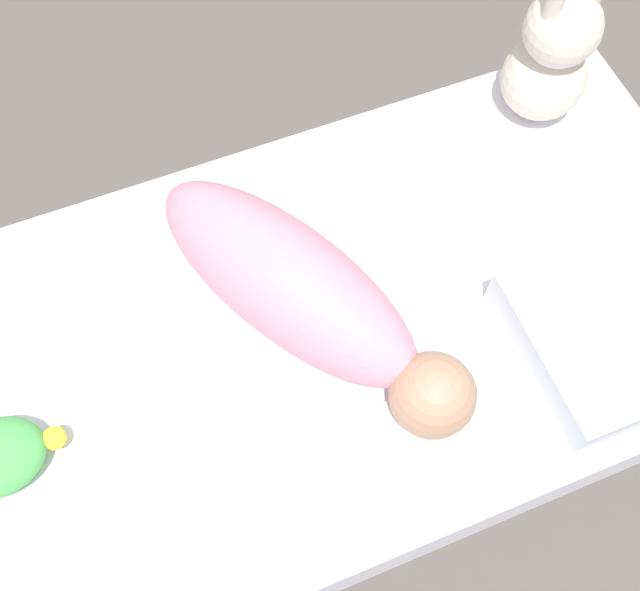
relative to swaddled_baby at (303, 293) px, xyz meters
The scene contains 6 objects.
ground_plane 0.32m from the swaddled_baby, 17.66° to the right, with size 12.00×12.00×0.00m, color #514C47.
bed_mattress 0.21m from the swaddled_baby, 17.66° to the right, with size 1.36×0.76×0.22m.
burp_cloth 0.31m from the swaddled_baby, 72.91° to the right, with size 0.25×0.18×0.02m.
swaddled_baby is the anchor object (origin of this frame).
pillow 0.51m from the swaddled_baby, 26.24° to the right, with size 0.33×0.29×0.09m.
bunny_plush 0.63m from the swaddled_baby, 23.88° to the left, with size 0.16×0.16×0.34m.
Camera 1 is at (-0.24, -0.46, 1.36)m, focal length 42.00 mm.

